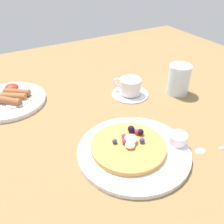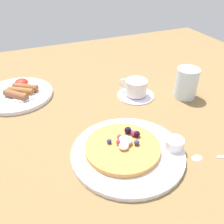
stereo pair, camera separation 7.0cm
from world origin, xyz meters
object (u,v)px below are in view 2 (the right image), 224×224
Objects in this scene: breakfast_plate at (17,95)px; coffee_cup at (136,87)px; pancake_plate at (128,153)px; syrup_ramekin at (174,143)px; teaspoon at (213,157)px; coffee_saucer at (136,95)px; water_glass at (186,83)px.

coffee_cup reaches higher than breakfast_plate.
pancake_plate is 3.10× the size of coffee_cup.
teaspoon is (7.84, -5.91, -2.34)cm from syrup_ramekin.
coffee_cup is at bearing 95.92° from teaspoon.
water_glass reaches higher than coffee_saucer.
breakfast_plate is at bearing 127.21° from syrup_ramekin.
breakfast_plate is at bearing 157.67° from coffee_cup.
syrup_ramekin reaches higher than teaspoon.
syrup_ramekin is 0.37× the size of coffee_saucer.
breakfast_plate is 1.91× the size of coffee_saucer.
pancake_plate is at bearing -121.17° from coffee_cup.
coffee_cup is 0.89× the size of water_glass.
pancake_plate is 21.26cm from teaspoon.
breakfast_plate is at bearing 118.75° from pancake_plate.
teaspoon is at bearing -25.95° from pancake_plate.
coffee_cup is at bearing 58.83° from pancake_plate.
water_glass is at bearing 66.94° from teaspoon.
coffee_saucer is (4.32, 28.88, -2.16)cm from syrup_ramekin.
pancake_plate is at bearing -121.47° from coffee_saucer.
pancake_plate is at bearing 163.24° from syrup_ramekin.
syrup_ramekin is 29.28cm from coffee_saucer.
syrup_ramekin is at bearing 143.01° from teaspoon.
syrup_ramekin is 10.10cm from teaspoon.
syrup_ramekin is 0.30× the size of teaspoon.
coffee_cup reaches higher than pancake_plate.
coffee_saucer is (15.60, 25.49, -0.19)cm from pancake_plate.
breakfast_plate is at bearing 157.55° from coffee_saucer.
teaspoon is 1.55× the size of water_glass.
water_glass is (53.61, -22.77, 4.50)cm from breakfast_plate.
breakfast_plate reaches higher than pancake_plate.
breakfast_plate reaches higher than teaspoon.
water_glass reaches higher than coffee_cup.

